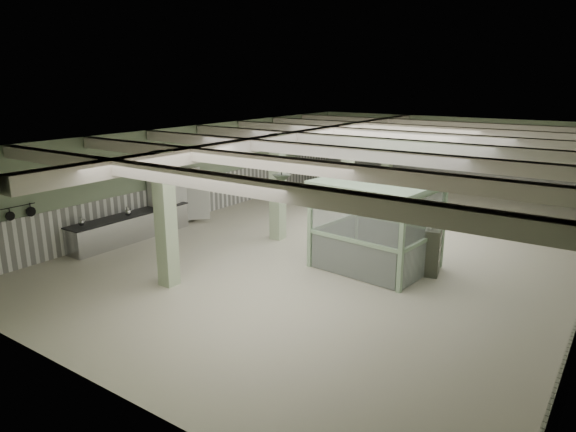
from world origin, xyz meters
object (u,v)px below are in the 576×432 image
Objects in this scene: prep_counter at (131,227)px; walkin_cooler at (176,199)px; guard_booth at (377,209)px; filing_cabinet at (432,252)px.

walkin_cooler is (-0.08, 2.18, 0.53)m from prep_counter.
walkin_cooler is 8.12m from guard_booth.
guard_booth is at bearing 1.12° from walkin_cooler.
walkin_cooler is 9.67m from filing_cabinet.
prep_counter is 1.34× the size of guard_booth.
prep_counter is 8.43m from guard_booth.
filing_cabinet is at bearing 15.57° from prep_counter.
guard_booth is 2.61× the size of filing_cabinet.
filing_cabinet is at bearing 17.73° from guard_booth.
walkin_cooler is 1.64× the size of filing_cabinet.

